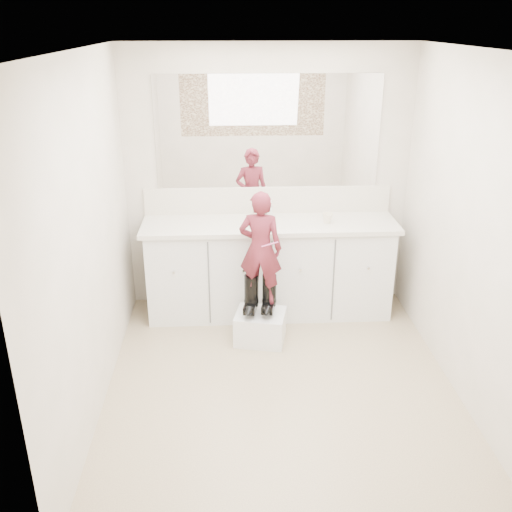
{
  "coord_description": "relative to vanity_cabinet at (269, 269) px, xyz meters",
  "views": [
    {
      "loc": [
        -0.37,
        -3.59,
        2.57
      ],
      "look_at": [
        -0.15,
        0.71,
        0.78
      ],
      "focal_mm": 40.0,
      "sensor_mm": 36.0,
      "label": 1
    }
  ],
  "objects": [
    {
      "name": "backsplash",
      "position": [
        0.0,
        0.26,
        0.59
      ],
      "size": [
        2.28,
        0.03,
        0.25
      ],
      "primitive_type": "cube",
      "color": "beige",
      "rests_on": "countertop"
    },
    {
      "name": "boot_right",
      "position": [
        -0.04,
        -0.53,
        0.01
      ],
      "size": [
        0.17,
        0.25,
        0.34
      ],
      "primitive_type": null,
      "rotation": [
        0.0,
        0.0,
        -0.21
      ],
      "color": "black",
      "rests_on": "step_stool"
    },
    {
      "name": "boot_left",
      "position": [
        -0.19,
        -0.53,
        0.01
      ],
      "size": [
        0.17,
        0.25,
        0.34
      ],
      "primitive_type": null,
      "rotation": [
        0.0,
        0.0,
        -0.21
      ],
      "color": "black",
      "rests_on": "step_stool"
    },
    {
      "name": "countertop",
      "position": [
        0.0,
        -0.01,
        0.45
      ],
      "size": [
        2.28,
        0.58,
        0.04
      ],
      "primitive_type": "cube",
      "color": "beige",
      "rests_on": "vanity_cabinet"
    },
    {
      "name": "toddler",
      "position": [
        -0.11,
        -0.53,
        0.42
      ],
      "size": [
        0.39,
        0.3,
        0.97
      ],
      "primitive_type": "imported",
      "rotation": [
        0.0,
        0.0,
        2.93
      ],
      "color": "#9E3044",
      "rests_on": "step_stool"
    },
    {
      "name": "cup",
      "position": [
        0.51,
        -0.05,
        0.51
      ],
      "size": [
        0.11,
        0.11,
        0.09
      ],
      "primitive_type": "imported",
      "rotation": [
        0.0,
        0.0,
        0.15
      ],
      "color": "beige",
      "rests_on": "countertop"
    },
    {
      "name": "floor",
      "position": [
        0.0,
        -1.23,
        -0.42
      ],
      "size": [
        3.0,
        3.0,
        0.0
      ],
      "primitive_type": "plane",
      "color": "#886D59",
      "rests_on": "ground"
    },
    {
      "name": "soap_bottle",
      "position": [
        -0.1,
        0.06,
        0.56
      ],
      "size": [
        0.09,
        0.09,
        0.19
      ],
      "primitive_type": "imported",
      "rotation": [
        0.0,
        0.0,
        0.09
      ],
      "color": "beige",
      "rests_on": "countertop"
    },
    {
      "name": "wall_right",
      "position": [
        1.3,
        -1.23,
        0.78
      ],
      "size": [
        0.0,
        3.0,
        3.0
      ],
      "primitive_type": "plane",
      "rotation": [
        1.57,
        0.0,
        -1.57
      ],
      "color": "#BEB6A2",
      "rests_on": "floor"
    },
    {
      "name": "wall_left",
      "position": [
        -1.3,
        -1.23,
        0.78
      ],
      "size": [
        0.0,
        3.0,
        3.0
      ],
      "primitive_type": "plane",
      "rotation": [
        1.57,
        0.0,
        1.57
      ],
      "color": "#BEB6A2",
      "rests_on": "floor"
    },
    {
      "name": "faucet",
      "position": [
        0.0,
        0.15,
        0.52
      ],
      "size": [
        0.08,
        0.08,
        0.1
      ],
      "primitive_type": "cylinder",
      "color": "silver",
      "rests_on": "countertop"
    },
    {
      "name": "toothbrush",
      "position": [
        -0.04,
        -0.61,
        0.49
      ],
      "size": [
        0.14,
        0.04,
        0.06
      ],
      "primitive_type": "cylinder",
      "rotation": [
        0.0,
        1.22,
        -0.21
      ],
      "color": "#E6599E",
      "rests_on": "toddler"
    },
    {
      "name": "wall_front",
      "position": [
        0.0,
        -2.73,
        0.77
      ],
      "size": [
        2.6,
        0.0,
        2.6
      ],
      "primitive_type": "plane",
      "rotation": [
        -1.57,
        0.0,
        0.0
      ],
      "color": "#BEB6A2",
      "rests_on": "floor"
    },
    {
      "name": "wall_back",
      "position": [
        0.0,
        0.27,
        0.77
      ],
      "size": [
        2.6,
        0.0,
        2.6
      ],
      "primitive_type": "plane",
      "rotation": [
        1.57,
        0.0,
        0.0
      ],
      "color": "#BEB6A2",
      "rests_on": "floor"
    },
    {
      "name": "ceiling",
      "position": [
        0.0,
        -1.23,
        1.97
      ],
      "size": [
        3.0,
        3.0,
        0.0
      ],
      "primitive_type": "plane",
      "rotation": [
        3.14,
        0.0,
        0.0
      ],
      "color": "white",
      "rests_on": "wall_back"
    },
    {
      "name": "step_stool",
      "position": [
        -0.11,
        -0.55,
        -0.29
      ],
      "size": [
        0.47,
        0.42,
        0.26
      ],
      "primitive_type": "cube",
      "rotation": [
        0.0,
        0.0,
        -0.21
      ],
      "color": "silver",
      "rests_on": "floor"
    },
    {
      "name": "vanity_cabinet",
      "position": [
        0.0,
        0.0,
        0.0
      ],
      "size": [
        2.2,
        0.55,
        0.85
      ],
      "primitive_type": "cube",
      "color": "silver",
      "rests_on": "floor"
    },
    {
      "name": "mirror",
      "position": [
        0.0,
        0.26,
        1.22
      ],
      "size": [
        2.0,
        0.02,
        1.0
      ],
      "primitive_type": "cube",
      "color": "white",
      "rests_on": "wall_back"
    },
    {
      "name": "dot_panel",
      "position": [
        0.0,
        -2.71,
        1.22
      ],
      "size": [
        2.0,
        0.01,
        1.2
      ],
      "primitive_type": "cube",
      "color": "#472819",
      "rests_on": "wall_front"
    }
  ]
}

